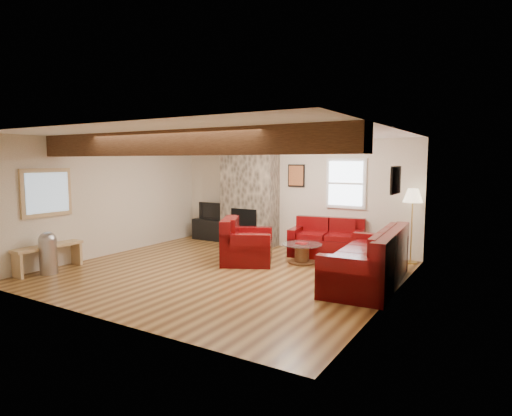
{
  "coord_description": "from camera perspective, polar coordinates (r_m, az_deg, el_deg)",
  "views": [
    {
      "loc": [
        4.49,
        -6.28,
        2.03
      ],
      "look_at": [
        0.45,
        0.4,
        1.18
      ],
      "focal_mm": 30.0,
      "sensor_mm": 36.0,
      "label": 1
    }
  ],
  "objects": [
    {
      "name": "room",
      "position": [
        7.76,
        -4.4,
        0.46
      ],
      "size": [
        8.0,
        8.0,
        8.0
      ],
      "color": "#5B3518",
      "rests_on": "ground"
    },
    {
      "name": "oak_beam",
      "position": [
        6.75,
        -10.72,
        8.51
      ],
      "size": [
        6.0,
        0.36,
        0.38
      ],
      "primitive_type": "cube",
      "color": "#321B0F",
      "rests_on": "room"
    },
    {
      "name": "chimney_breast",
      "position": [
        10.38,
        -0.91,
        1.77
      ],
      "size": [
        1.4,
        0.67,
        2.5
      ],
      "color": "#3B352D",
      "rests_on": "floor"
    },
    {
      "name": "back_window",
      "position": [
        9.54,
        11.88,
        3.23
      ],
      "size": [
        0.9,
        0.08,
        1.1
      ],
      "primitive_type": null,
      "color": "white",
      "rests_on": "room"
    },
    {
      "name": "hatch_window",
      "position": [
        8.87,
        -26.12,
        1.86
      ],
      "size": [
        0.08,
        1.0,
        0.9
      ],
      "primitive_type": null,
      "color": "tan",
      "rests_on": "room"
    },
    {
      "name": "ceiling_dome",
      "position": [
        8.04,
        4.62,
        9.14
      ],
      "size": [
        0.4,
        0.4,
        0.18
      ],
      "primitive_type": null,
      "color": "white",
      "rests_on": "room"
    },
    {
      "name": "artwork_back",
      "position": [
        9.99,
        5.37,
        4.32
      ],
      "size": [
        0.42,
        0.06,
        0.52
      ],
      "primitive_type": null,
      "color": "black",
      "rests_on": "room"
    },
    {
      "name": "artwork_right",
      "position": [
        6.77,
        18.05,
        3.56
      ],
      "size": [
        0.06,
        0.55,
        0.42
      ],
      "primitive_type": null,
      "color": "black",
      "rests_on": "room"
    },
    {
      "name": "sofa_three",
      "position": [
        7.35,
        14.59,
        -6.3
      ],
      "size": [
        1.17,
        2.45,
        0.92
      ],
      "primitive_type": null,
      "rotation": [
        0.0,
        0.0,
        -1.5
      ],
      "color": "#490505",
      "rests_on": "floor"
    },
    {
      "name": "loveseat",
      "position": [
        9.3,
        9.42,
        -3.92
      ],
      "size": [
        1.64,
        1.11,
        0.81
      ],
      "primitive_type": null,
      "rotation": [
        0.0,
        0.0,
        0.16
      ],
      "color": "#490505",
      "rests_on": "floor"
    },
    {
      "name": "armchair_red",
      "position": [
        8.61,
        -1.18,
        -4.35
      ],
      "size": [
        1.37,
        1.42,
        0.89
      ],
      "primitive_type": null,
      "rotation": [
        0.0,
        0.0,
        2.04
      ],
      "color": "#490505",
      "rests_on": "floor"
    },
    {
      "name": "coffee_table",
      "position": [
        8.63,
        6.13,
        -6.05
      ],
      "size": [
        0.81,
        0.81,
        0.42
      ],
      "color": "#412715",
      "rests_on": "floor"
    },
    {
      "name": "tv_cabinet",
      "position": [
        11.16,
        -5.72,
        -2.87
      ],
      "size": [
        1.07,
        0.43,
        0.54
      ],
      "primitive_type": "cube",
      "color": "black",
      "rests_on": "floor"
    },
    {
      "name": "television",
      "position": [
        11.1,
        -5.75,
        -0.38
      ],
      "size": [
        0.77,
        0.1,
        0.44
      ],
      "primitive_type": "imported",
      "color": "black",
      "rests_on": "tv_cabinet"
    },
    {
      "name": "floor_lamp",
      "position": [
        8.99,
        20.17,
        1.05
      ],
      "size": [
        0.38,
        0.38,
        1.49
      ],
      "color": "tan",
      "rests_on": "floor"
    },
    {
      "name": "pine_bench",
      "position": [
        8.87,
        -25.9,
        -6.03
      ],
      "size": [
        0.3,
        1.29,
        0.48
      ],
      "primitive_type": null,
      "color": "tan",
      "rests_on": "floor"
    },
    {
      "name": "pedal_bin",
      "position": [
        8.62,
        -25.98,
        -5.38
      ],
      "size": [
        0.38,
        0.38,
        0.77
      ],
      "primitive_type": null,
      "rotation": [
        0.0,
        0.0,
        -0.26
      ],
      "color": "#A4A5AA",
      "rests_on": "floor"
    },
    {
      "name": "coal_bucket",
      "position": [
        10.11,
        -3.88,
        -4.37
      ],
      "size": [
        0.36,
        0.36,
        0.34
      ],
      "primitive_type": null,
      "color": "slate",
      "rests_on": "floor"
    }
  ]
}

